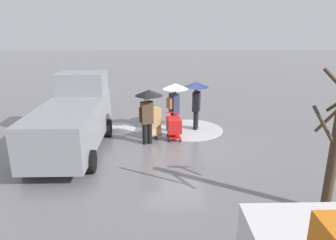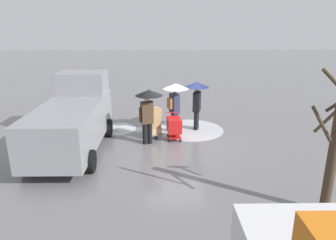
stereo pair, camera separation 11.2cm
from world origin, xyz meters
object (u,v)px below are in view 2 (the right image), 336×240
cargo_van_parked_right (73,118)px  pedestrian_black_side (197,94)px  pedestrian_white_side (148,104)px  shopping_cart_vendor (174,126)px  hand_dolly_boxes (154,121)px  bare_tree_near (334,146)px  pedestrian_pink_side (175,96)px

cargo_van_parked_right → pedestrian_black_side: 5.15m
pedestrian_white_side → shopping_cart_vendor: bearing=-156.4°
hand_dolly_boxes → pedestrian_white_side: pedestrian_white_side is taller
pedestrian_black_side → bare_tree_near: (-2.48, 6.27, 0.15)m
pedestrian_pink_side → pedestrian_white_side: same height
pedestrian_black_side → bare_tree_near: 6.75m
shopping_cart_vendor → pedestrian_black_side: 1.86m
cargo_van_parked_right → hand_dolly_boxes: bearing=-160.0°
shopping_cart_vendor → pedestrian_pink_side: (-0.06, -0.85, 1.00)m
shopping_cart_vendor → pedestrian_black_side: bearing=-130.5°
pedestrian_black_side → cargo_van_parked_right: bearing=24.4°
hand_dolly_boxes → cargo_van_parked_right: bearing=20.0°
cargo_van_parked_right → pedestrian_pink_side: cargo_van_parked_right is taller
hand_dolly_boxes → pedestrian_black_side: 2.28m
bare_tree_near → pedestrian_pink_side: bearing=-60.0°
cargo_van_parked_right → hand_dolly_boxes: (-2.87, -1.04, -0.46)m
pedestrian_white_side → bare_tree_near: bare_tree_near is taller
hand_dolly_boxes → pedestrian_black_side: size_ratio=0.61×
hand_dolly_boxes → bare_tree_near: size_ratio=0.37×
bare_tree_near → hand_dolly_boxes: bearing=-50.5°
hand_dolly_boxes → pedestrian_black_side: (-1.81, -1.08, 0.86)m
cargo_van_parked_right → shopping_cart_vendor: cargo_van_parked_right is taller
hand_dolly_boxes → pedestrian_pink_side: size_ratio=0.61×
pedestrian_white_side → bare_tree_near: (-4.48, 4.66, 0.15)m
hand_dolly_boxes → pedestrian_black_side: bearing=-149.3°
pedestrian_black_side → pedestrian_white_side: same height
hand_dolly_boxes → bare_tree_near: 6.81m
cargo_van_parked_right → pedestrian_black_side: (-4.68, -2.12, 0.41)m
shopping_cart_vendor → hand_dolly_boxes: bearing=-7.4°
pedestrian_pink_side → bare_tree_near: bare_tree_near is taller
pedestrian_white_side → bare_tree_near: size_ratio=0.60×
pedestrian_pink_side → pedestrian_black_side: bearing=-160.6°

